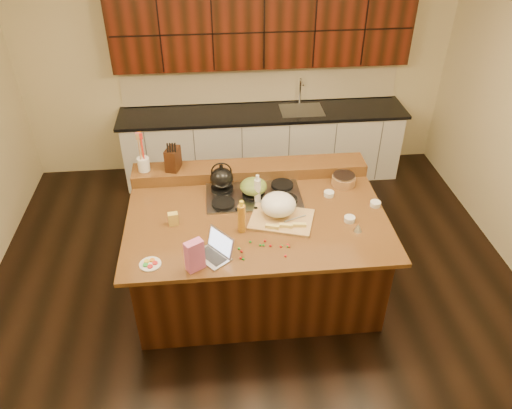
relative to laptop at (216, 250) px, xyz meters
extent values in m
cube|color=black|center=(0.39, 0.53, -0.98)|extent=(5.50, 5.00, 0.01)
cube|color=silver|center=(0.39, 0.53, 1.73)|extent=(5.50, 5.00, 0.01)
cube|color=beige|center=(0.39, 3.03, 0.38)|extent=(5.50, 0.01, 2.70)
cube|color=black|center=(0.39, 0.53, -0.53)|extent=(2.22, 1.42, 0.88)
cube|color=black|center=(0.39, 0.53, -0.07)|extent=(2.40, 1.60, 0.04)
cube|color=black|center=(0.39, 1.23, 0.01)|extent=(2.40, 0.30, 0.12)
cube|color=gray|center=(0.39, 0.83, -0.05)|extent=(0.92, 0.52, 0.02)
cylinder|color=black|center=(0.09, 0.96, -0.03)|extent=(0.22, 0.22, 0.03)
cylinder|color=black|center=(0.69, 0.96, -0.03)|extent=(0.22, 0.22, 0.03)
cylinder|color=black|center=(0.09, 0.70, -0.03)|extent=(0.22, 0.22, 0.03)
cylinder|color=black|center=(0.69, 0.70, -0.03)|extent=(0.22, 0.22, 0.03)
cylinder|color=black|center=(0.39, 0.83, -0.03)|extent=(0.22, 0.22, 0.03)
cube|color=silver|center=(0.69, 2.70, -0.52)|extent=(3.60, 0.62, 0.90)
cube|color=black|center=(0.69, 2.70, -0.05)|extent=(3.70, 0.66, 0.04)
cube|color=gray|center=(1.19, 2.70, -0.04)|extent=(0.55, 0.42, 0.01)
cylinder|color=gray|center=(1.19, 2.88, 0.15)|extent=(0.02, 0.02, 0.36)
cube|color=black|center=(0.69, 2.85, 0.98)|extent=(3.60, 0.34, 0.90)
cube|color=beige|center=(0.69, 3.01, 0.23)|extent=(3.60, 0.03, 0.50)
ellipsoid|color=black|center=(0.09, 0.96, 0.09)|extent=(0.25, 0.25, 0.21)
ellipsoid|color=olive|center=(0.39, 0.83, 0.06)|extent=(0.33, 0.33, 0.14)
cube|color=#B7B7BC|center=(-0.04, -0.03, -0.05)|extent=(0.34, 0.35, 0.01)
cube|color=black|center=(-0.04, -0.03, -0.04)|extent=(0.25, 0.27, 0.00)
cube|color=#B7B7BC|center=(0.04, 0.03, 0.05)|extent=(0.23, 0.26, 0.19)
cube|color=silver|center=(0.04, 0.03, 0.05)|extent=(0.20, 0.23, 0.16)
cylinder|color=#BA7B20|center=(0.24, 0.31, 0.08)|extent=(0.08, 0.08, 0.27)
cylinder|color=silver|center=(0.42, 0.74, 0.07)|extent=(0.08, 0.08, 0.25)
cube|color=tan|center=(0.61, 0.42, -0.04)|extent=(0.65, 0.56, 0.03)
ellipsoid|color=white|center=(0.59, 0.50, 0.07)|extent=(0.32, 0.32, 0.20)
cube|color=#EDD872|center=(0.51, 0.28, -0.01)|extent=(0.12, 0.03, 0.03)
cube|color=#EDD872|center=(0.63, 0.28, -0.01)|extent=(0.12, 0.03, 0.03)
cube|color=#EDD872|center=(0.75, 0.28, -0.01)|extent=(0.12, 0.03, 0.03)
cylinder|color=gray|center=(0.73, 0.40, -0.02)|extent=(0.21, 0.09, 0.01)
cylinder|color=white|center=(1.53, 0.56, -0.03)|extent=(0.13, 0.13, 0.04)
cylinder|color=white|center=(1.22, 0.35, -0.03)|extent=(0.13, 0.13, 0.04)
cylinder|color=white|center=(1.13, 0.77, -0.03)|extent=(0.13, 0.13, 0.04)
cylinder|color=#996B3F|center=(1.31, 0.96, -0.01)|extent=(0.30, 0.30, 0.09)
cone|color=silver|center=(1.26, 0.21, -0.02)|extent=(0.11, 0.11, 0.07)
cube|color=#D464A0|center=(-0.17, -0.15, 0.08)|extent=(0.17, 0.14, 0.27)
cylinder|color=white|center=(-0.54, -0.07, -0.05)|extent=(0.21, 0.21, 0.01)
cube|color=#DCBC4D|center=(-0.37, 0.46, 0.01)|extent=(0.10, 0.07, 0.12)
cylinder|color=white|center=(-0.68, 1.23, 0.14)|extent=(0.14, 0.14, 0.14)
cube|color=black|center=(-0.38, 1.23, 0.18)|extent=(0.17, 0.21, 0.23)
ellipsoid|color=red|center=(0.57, -0.08, -0.04)|extent=(0.02, 0.02, 0.02)
ellipsoid|color=#198C26|center=(0.19, 0.05, -0.04)|extent=(0.02, 0.02, 0.02)
ellipsoid|color=red|center=(0.61, 0.06, -0.04)|extent=(0.02, 0.02, 0.02)
ellipsoid|color=#198C26|center=(0.41, 0.08, -0.04)|extent=(0.02, 0.02, 0.02)
ellipsoid|color=red|center=(0.55, 0.04, -0.04)|extent=(0.02, 0.02, 0.02)
ellipsoid|color=#198C26|center=(0.30, 0.13, -0.04)|extent=(0.02, 0.02, 0.02)
ellipsoid|color=red|center=(0.42, 0.13, -0.04)|extent=(0.02, 0.02, 0.02)
ellipsoid|color=#198C26|center=(0.56, 0.05, -0.04)|extent=(0.02, 0.02, 0.02)
ellipsoid|color=red|center=(0.62, 0.04, -0.04)|extent=(0.02, 0.02, 0.02)
ellipsoid|color=#198C26|center=(0.22, -0.08, -0.04)|extent=(0.02, 0.02, 0.02)
ellipsoid|color=red|center=(0.21, 0.01, -0.04)|extent=(0.02, 0.02, 0.02)
ellipsoid|color=#198C26|center=(0.61, 0.04, -0.04)|extent=(0.02, 0.02, 0.02)
ellipsoid|color=red|center=(0.20, -0.07, -0.04)|extent=(0.02, 0.02, 0.02)
ellipsoid|color=#198C26|center=(0.38, 0.08, -0.04)|extent=(0.02, 0.02, 0.02)
ellipsoid|color=red|center=(0.46, 0.06, -0.04)|extent=(0.02, 0.02, 0.02)
camera|label=1|loc=(0.03, -3.16, 2.71)|focal=35.00mm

